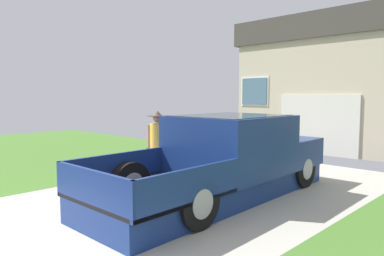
# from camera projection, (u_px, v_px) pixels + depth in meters

# --- Properties ---
(pickup_truck) EXTENTS (2.15, 5.49, 1.58)m
(pickup_truck) POSITION_uv_depth(u_px,v_px,m) (229.00, 159.00, 7.15)
(pickup_truck) COLOR navy
(pickup_truck) RESTS_ON ground
(person_with_hat) EXTENTS (0.48, 0.48, 1.64)m
(person_with_hat) POSITION_uv_depth(u_px,v_px,m) (158.00, 143.00, 7.89)
(person_with_hat) COLOR #333842
(person_with_hat) RESTS_ON ground
(handbag) EXTENTS (0.35, 0.15, 0.40)m
(handbag) POSITION_uv_depth(u_px,v_px,m) (150.00, 182.00, 7.65)
(handbag) COLOR tan
(handbag) RESTS_ON ground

